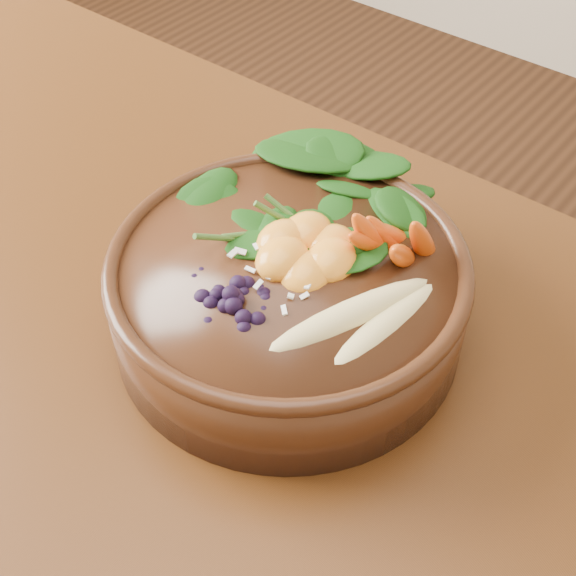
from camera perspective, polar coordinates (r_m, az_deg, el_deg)
name	(u,v)px	position (r m, az deg, el deg)	size (l,w,h in m)	color
dining_table	(18,433)	(0.74, -18.63, -9.73)	(1.60, 0.90, 0.75)	#331C0C
stoneware_bowl	(288,297)	(0.63, 0.00, -0.64)	(0.28, 0.28, 0.07)	#412110
kale_heap	(305,182)	(0.64, 1.23, 7.52)	(0.18, 0.16, 0.04)	#184C11
carrot_cluster	(409,212)	(0.59, 8.63, 5.37)	(0.06, 0.06, 0.08)	#D74C14
banana_halves	(370,305)	(0.55, 5.83, -1.20)	(0.08, 0.15, 0.03)	#E0CC84
mandarin_cluster	(307,238)	(0.60, 1.34, 3.55)	(0.08, 0.09, 0.03)	orange
blueberry_pile	(230,283)	(0.56, -4.15, 0.38)	(0.13, 0.10, 0.04)	black
coconut_flakes	(270,272)	(0.59, -1.25, 1.14)	(0.09, 0.07, 0.01)	white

